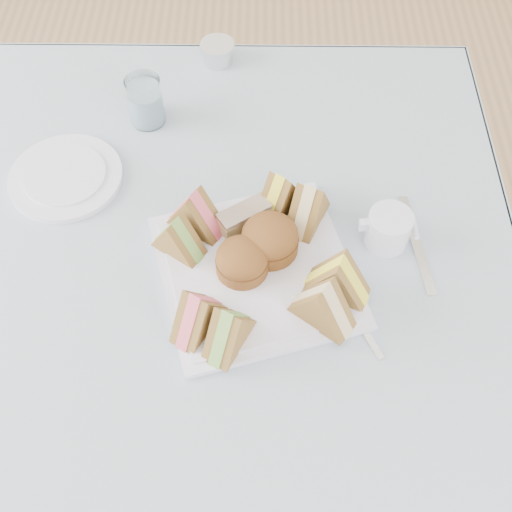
{
  "coord_description": "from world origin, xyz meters",
  "views": [
    {
      "loc": [
        0.09,
        -0.58,
        1.6
      ],
      "look_at": [
        0.09,
        -0.04,
        0.8
      ],
      "focal_mm": 45.0,
      "sensor_mm": 36.0,
      "label": 1
    }
  ],
  "objects_px": {
    "serving_plate": "(256,272)",
    "creamer_jug": "(388,229)",
    "water_glass": "(145,101)",
    "table": "(216,351)"
  },
  "relations": [
    {
      "from": "table",
      "to": "serving_plate",
      "type": "relative_size",
      "value": 3.1
    },
    {
      "from": "table",
      "to": "creamer_jug",
      "type": "relative_size",
      "value": 12.72
    },
    {
      "from": "water_glass",
      "to": "creamer_jug",
      "type": "bearing_deg",
      "value": -33.27
    },
    {
      "from": "table",
      "to": "serving_plate",
      "type": "distance_m",
      "value": 0.39
    },
    {
      "from": "serving_plate",
      "to": "water_glass",
      "type": "distance_m",
      "value": 0.4
    },
    {
      "from": "creamer_jug",
      "to": "table",
      "type": "bearing_deg",
      "value": -178.15
    },
    {
      "from": "serving_plate",
      "to": "creamer_jug",
      "type": "bearing_deg",
      "value": 1.22
    },
    {
      "from": "creamer_jug",
      "to": "water_glass",
      "type": "bearing_deg",
      "value": 144.31
    },
    {
      "from": "serving_plate",
      "to": "creamer_jug",
      "type": "xyz_separation_m",
      "value": [
        0.21,
        0.07,
        0.03
      ]
    },
    {
      "from": "table",
      "to": "creamer_jug",
      "type": "bearing_deg",
      "value": 4.27
    }
  ]
}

